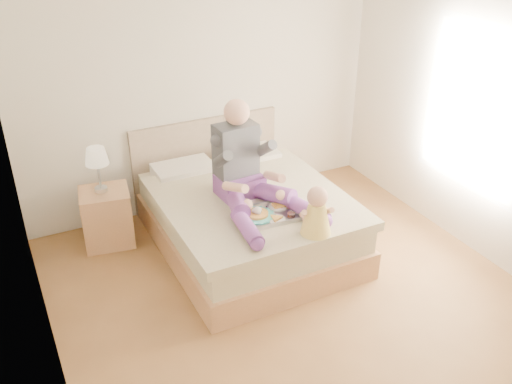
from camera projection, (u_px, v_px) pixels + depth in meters
name	position (u px, v px, depth m)	size (l,w,h in m)	color
room	(313.00, 142.00, 4.35)	(4.02, 4.22, 2.71)	brown
bed	(244.00, 215.00, 5.73)	(1.70, 2.18, 1.00)	#A7764E
nightstand	(107.00, 217.00, 5.73)	(0.54, 0.50, 0.59)	#A7764E
lamp	(97.00, 159.00, 5.43)	(0.22, 0.22, 0.46)	#ACAEB3
adult	(247.00, 173.00, 5.26)	(0.82, 1.19, 0.98)	#6C3687
tray	(268.00, 212.00, 5.13)	(0.53, 0.43, 0.15)	#ACAEB3
baby	(316.00, 214.00, 4.81)	(0.30, 0.40, 0.44)	#F7D34E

